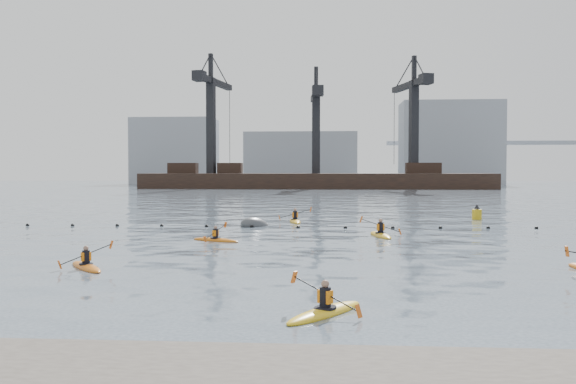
% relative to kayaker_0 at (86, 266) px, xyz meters
% --- Properties ---
extents(ground, '(400.00, 400.00, 0.00)m').
position_rel_kayaker_0_xyz_m(ground, '(6.07, -5.63, -0.09)').
color(ground, '#3A4755').
rests_on(ground, ground).
extents(float_line, '(33.24, 0.73, 0.24)m').
position_rel_kayaker_0_xyz_m(float_line, '(5.57, 16.90, -0.06)').
color(float_line, black).
rests_on(float_line, ground).
extents(barge_pier, '(72.00, 19.30, 29.50)m').
position_rel_kayaker_0_xyz_m(barge_pier, '(5.85, 104.37, 1.80)').
color(barge_pier, black).
rests_on(barge_pier, ground).
extents(skyline, '(141.00, 28.00, 22.00)m').
position_rel_kayaker_0_xyz_m(skyline, '(8.30, 144.64, 9.15)').
color(skyline, gray).
rests_on(skyline, ground).
extents(kayaker_0, '(2.34, 2.72, 1.09)m').
position_rel_kayaker_0_xyz_m(kayaker_0, '(0.00, 0.00, 0.00)').
color(kayaker_0, '#C96212').
rests_on(kayaker_0, ground).
extents(kayaker_1, '(2.27, 2.93, 1.13)m').
position_rel_kayaker_0_xyz_m(kayaker_1, '(9.00, -6.73, 0.00)').
color(kayaker_1, yellow).
rests_on(kayaker_1, ground).
extents(kayaker_2, '(2.80, 1.81, 1.04)m').
position_rel_kayaker_0_xyz_m(kayaker_2, '(3.17, 9.05, -0.01)').
color(kayaker_2, '#C56512').
rests_on(kayaker_2, ground).
extents(kayaker_3, '(2.38, 3.56, 1.27)m').
position_rel_kayaker_0_xyz_m(kayaker_3, '(11.91, 12.01, 0.02)').
color(kayaker_3, gold).
rests_on(kayaker_3, ground).
extents(kayaker_5, '(2.37, 3.56, 1.21)m').
position_rel_kayaker_0_xyz_m(kayaker_5, '(6.61, 21.05, 0.02)').
color(kayaker_5, gold).
rests_on(kayaker_5, ground).
extents(mooring_buoy, '(2.61, 2.72, 1.57)m').
position_rel_kayaker_0_xyz_m(mooring_buoy, '(4.14, 17.71, -0.09)').
color(mooring_buoy, '#383A3D').
rests_on(mooring_buoy, ground).
extents(nav_buoy, '(0.71, 0.71, 1.30)m').
position_rel_kayaker_0_xyz_m(nav_buoy, '(20.07, 24.29, 0.30)').
color(nav_buoy, '#BB9112').
rests_on(nav_buoy, ground).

